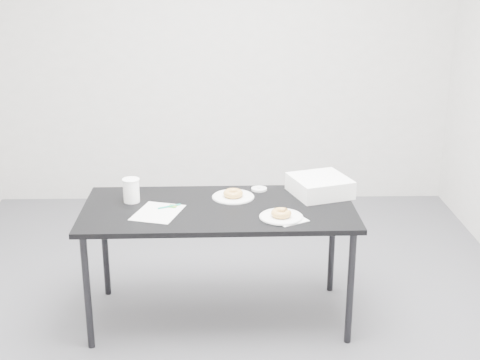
{
  "coord_description": "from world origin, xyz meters",
  "views": [
    {
      "loc": [
        0.04,
        -3.74,
        2.14
      ],
      "look_at": [
        0.12,
        0.02,
        0.85
      ],
      "focal_mm": 50.0,
      "sensor_mm": 36.0,
      "label": 1
    }
  ],
  "objects_px": {
    "scorecard": "(158,213)",
    "donut_far": "(233,193)",
    "coffee_cup": "(131,190)",
    "donut_near": "(281,213)",
    "plate_far": "(233,197)",
    "pen": "(169,206)",
    "plate_near": "(281,217)",
    "bakery_box": "(320,186)",
    "table": "(219,216)"
  },
  "relations": [
    {
      "from": "plate_far",
      "to": "scorecard",
      "type": "bearing_deg",
      "value": -151.17
    },
    {
      "from": "pen",
      "to": "donut_far",
      "type": "xyz_separation_m",
      "value": [
        0.38,
        0.16,
        0.02
      ]
    },
    {
      "from": "donut_far",
      "to": "bakery_box",
      "type": "xyz_separation_m",
      "value": [
        0.53,
        0.05,
        0.03
      ]
    },
    {
      "from": "plate_far",
      "to": "bakery_box",
      "type": "relative_size",
      "value": 0.79
    },
    {
      "from": "table",
      "to": "pen",
      "type": "relative_size",
      "value": 11.43
    },
    {
      "from": "donut_far",
      "to": "bakery_box",
      "type": "distance_m",
      "value": 0.53
    },
    {
      "from": "donut_near",
      "to": "bakery_box",
      "type": "bearing_deg",
      "value": 55.07
    },
    {
      "from": "plate_far",
      "to": "donut_far",
      "type": "relative_size",
      "value": 2.13
    },
    {
      "from": "bakery_box",
      "to": "donut_near",
      "type": "bearing_deg",
      "value": -143.45
    },
    {
      "from": "pen",
      "to": "donut_near",
      "type": "xyz_separation_m",
      "value": [
        0.64,
        -0.17,
        0.02
      ]
    },
    {
      "from": "scorecard",
      "to": "pen",
      "type": "distance_m",
      "value": 0.1
    },
    {
      "from": "donut_far",
      "to": "plate_far",
      "type": "bearing_deg",
      "value": 0.0
    },
    {
      "from": "table",
      "to": "coffee_cup",
      "type": "relative_size",
      "value": 11.08
    },
    {
      "from": "plate_near",
      "to": "plate_far",
      "type": "relative_size",
      "value": 0.96
    },
    {
      "from": "scorecard",
      "to": "coffee_cup",
      "type": "xyz_separation_m",
      "value": [
        -0.17,
        0.18,
        0.07
      ]
    },
    {
      "from": "scorecard",
      "to": "coffee_cup",
      "type": "distance_m",
      "value": 0.26
    },
    {
      "from": "plate_far",
      "to": "coffee_cup",
      "type": "xyz_separation_m",
      "value": [
        -0.61,
        -0.06,
        0.07
      ]
    },
    {
      "from": "table",
      "to": "scorecard",
      "type": "relative_size",
      "value": 5.31
    },
    {
      "from": "coffee_cup",
      "to": "scorecard",
      "type": "bearing_deg",
      "value": -46.67
    },
    {
      "from": "pen",
      "to": "plate_near",
      "type": "bearing_deg",
      "value": -41.84
    },
    {
      "from": "pen",
      "to": "donut_far",
      "type": "bearing_deg",
      "value": -3.69
    },
    {
      "from": "plate_near",
      "to": "donut_far",
      "type": "height_order",
      "value": "donut_far"
    },
    {
      "from": "scorecard",
      "to": "plate_far",
      "type": "xyz_separation_m",
      "value": [
        0.43,
        0.24,
        0.0
      ]
    },
    {
      "from": "donut_near",
      "to": "coffee_cup",
      "type": "height_order",
      "value": "coffee_cup"
    },
    {
      "from": "table",
      "to": "scorecard",
      "type": "xyz_separation_m",
      "value": [
        -0.35,
        -0.08,
        0.06
      ]
    },
    {
      "from": "scorecard",
      "to": "pen",
      "type": "xyz_separation_m",
      "value": [
        0.06,
        0.08,
        0.01
      ]
    },
    {
      "from": "pen",
      "to": "donut_near",
      "type": "relative_size",
      "value": 1.22
    },
    {
      "from": "plate_far",
      "to": "table",
      "type": "bearing_deg",
      "value": -118.79
    },
    {
      "from": "table",
      "to": "coffee_cup",
      "type": "distance_m",
      "value": 0.54
    },
    {
      "from": "table",
      "to": "plate_far",
      "type": "xyz_separation_m",
      "value": [
        0.09,
        0.16,
        0.06
      ]
    },
    {
      "from": "pen",
      "to": "bakery_box",
      "type": "height_order",
      "value": "bakery_box"
    },
    {
      "from": "donut_near",
      "to": "table",
      "type": "bearing_deg",
      "value": 153.43
    },
    {
      "from": "plate_far",
      "to": "donut_near",
      "type": "bearing_deg",
      "value": -51.53
    },
    {
      "from": "pen",
      "to": "bakery_box",
      "type": "distance_m",
      "value": 0.93
    },
    {
      "from": "pen",
      "to": "donut_far",
      "type": "height_order",
      "value": "donut_far"
    },
    {
      "from": "table",
      "to": "pen",
      "type": "bearing_deg",
      "value": 179.41
    },
    {
      "from": "coffee_cup",
      "to": "bakery_box",
      "type": "height_order",
      "value": "coffee_cup"
    },
    {
      "from": "coffee_cup",
      "to": "donut_far",
      "type": "bearing_deg",
      "value": 5.39
    },
    {
      "from": "donut_near",
      "to": "bakery_box",
      "type": "xyz_separation_m",
      "value": [
        0.27,
        0.38,
        0.03
      ]
    },
    {
      "from": "table",
      "to": "pen",
      "type": "height_order",
      "value": "pen"
    },
    {
      "from": "pen",
      "to": "coffee_cup",
      "type": "bearing_deg",
      "value": 129.78
    },
    {
      "from": "plate_far",
      "to": "coffee_cup",
      "type": "bearing_deg",
      "value": -174.61
    },
    {
      "from": "donut_near",
      "to": "donut_far",
      "type": "distance_m",
      "value": 0.43
    },
    {
      "from": "donut_far",
      "to": "coffee_cup",
      "type": "relative_size",
      "value": 0.83
    },
    {
      "from": "donut_near",
      "to": "scorecard",
      "type": "bearing_deg",
      "value": 172.32
    },
    {
      "from": "coffee_cup",
      "to": "donut_near",
      "type": "bearing_deg",
      "value": -17.6
    },
    {
      "from": "table",
      "to": "donut_near",
      "type": "xyz_separation_m",
      "value": [
        0.35,
        -0.18,
        0.08
      ]
    },
    {
      "from": "scorecard",
      "to": "donut_far",
      "type": "distance_m",
      "value": 0.5
    },
    {
      "from": "plate_near",
      "to": "plate_far",
      "type": "distance_m",
      "value": 0.43
    },
    {
      "from": "table",
      "to": "bakery_box",
      "type": "bearing_deg",
      "value": 17.77
    }
  ]
}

